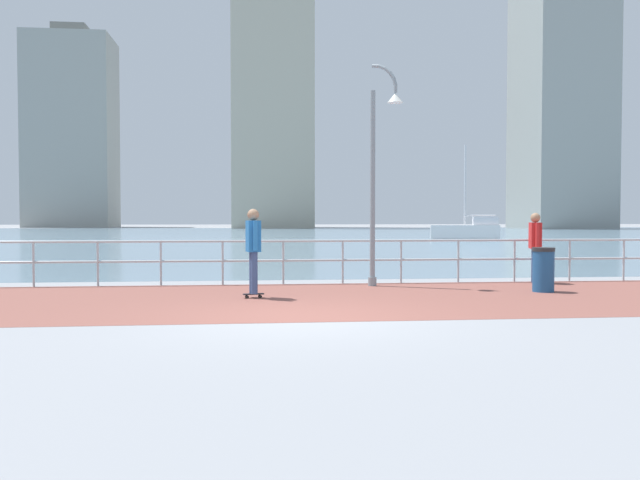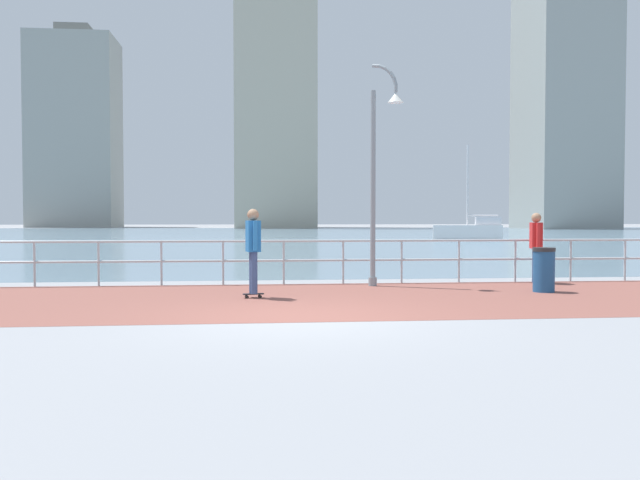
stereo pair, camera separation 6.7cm
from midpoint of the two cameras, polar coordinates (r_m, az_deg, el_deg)
ground at (r=50.04m, az=-4.91°, el=0.15°), size 220.00×220.00×0.00m
brick_paving at (r=12.42m, az=-2.48°, el=-5.19°), size 28.00×5.60×0.01m
harbor_water at (r=60.13m, az=-5.04°, el=0.45°), size 180.00×88.00×0.00m
waterfront_railing at (r=15.15m, az=-3.08°, el=-1.19°), size 25.25×0.06×1.04m
lamppost at (r=14.74m, az=5.41°, el=6.70°), size 0.73×0.58×5.01m
skateboarder at (r=12.54m, az=-5.74°, el=-0.40°), size 0.41×0.56×1.72m
bystander at (r=16.20m, az=18.54°, el=-0.15°), size 0.31×0.56×1.67m
trash_bin at (r=14.34m, az=19.18°, el=-2.47°), size 0.46×0.46×0.93m
sailboat_gray at (r=48.31m, az=13.04°, el=0.83°), size 5.10×2.69×6.85m
tower_slate at (r=107.52m, az=-4.02°, el=13.92°), size 12.44×16.22×49.44m
tower_glass at (r=119.20m, az=-20.67°, el=8.86°), size 13.82×10.58×34.04m
tower_beige at (r=104.12m, az=20.68°, el=11.32°), size 11.60×12.45×39.19m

